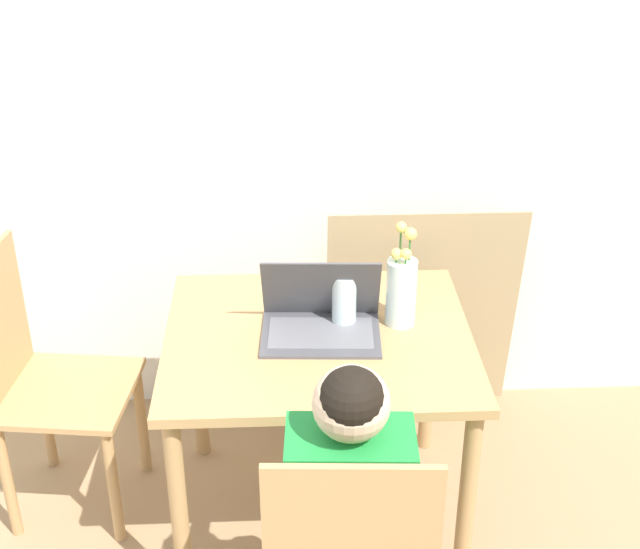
# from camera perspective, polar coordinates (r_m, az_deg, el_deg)

# --- Properties ---
(wall_back) EXTENTS (6.40, 0.05, 2.50)m
(wall_back) POSITION_cam_1_polar(r_m,az_deg,el_deg) (3.06, -2.23, 11.91)
(wall_back) COLOR white
(wall_back) RESTS_ON ground_plane
(dining_table) EXTENTS (0.91, 0.79, 0.70)m
(dining_table) POSITION_cam_1_polar(r_m,az_deg,el_deg) (2.70, -0.11, -5.65)
(dining_table) COLOR tan
(dining_table) RESTS_ON ground_plane
(chair_spare) EXTENTS (0.45, 0.45, 0.91)m
(chair_spare) POSITION_cam_1_polar(r_m,az_deg,el_deg) (2.96, -17.16, -6.67)
(chair_spare) COLOR tan
(chair_spare) RESTS_ON ground_plane
(person_seated) EXTENTS (0.32, 0.44, 1.03)m
(person_seated) POSITION_cam_1_polar(r_m,az_deg,el_deg) (2.19, 1.85, -13.45)
(person_seated) COLOR #1E8438
(person_seated) RESTS_ON ground_plane
(laptop) EXTENTS (0.36, 0.27, 0.24)m
(laptop) POSITION_cam_1_polar(r_m,az_deg,el_deg) (2.63, 0.05, -2.63)
(laptop) COLOR #4C4C51
(laptop) RESTS_ON dining_table
(flower_vase) EXTENTS (0.09, 0.09, 0.33)m
(flower_vase) POSITION_cam_1_polar(r_m,az_deg,el_deg) (2.65, 5.23, -0.86)
(flower_vase) COLOR silver
(flower_vase) RESTS_ON dining_table
(water_bottle) EXTENTS (0.07, 0.07, 0.18)m
(water_bottle) POSITION_cam_1_polar(r_m,az_deg,el_deg) (2.66, 1.56, -1.56)
(water_bottle) COLOR silver
(water_bottle) RESTS_ON dining_table
(cardboard_panel) EXTENTS (0.70, 0.14, 0.86)m
(cardboard_panel) POSITION_cam_1_polar(r_m,az_deg,el_deg) (3.32, 6.50, -2.41)
(cardboard_panel) COLOR tan
(cardboard_panel) RESTS_ON ground_plane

